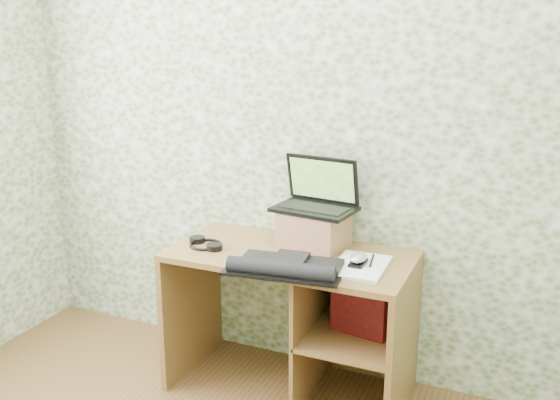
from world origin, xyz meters
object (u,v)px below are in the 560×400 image
at_px(riser, 314,229).
at_px(keyboard, 286,266).
at_px(desk, 307,303).
at_px(laptop, 318,197).
at_px(notepad, 360,266).

bearing_deg(riser, keyboard, -88.90).
bearing_deg(desk, laptop, 93.39).
bearing_deg(desk, keyboard, -90.45).
bearing_deg(desk, riser, 94.62).
distance_m(riser, laptop, 0.16).
bearing_deg(notepad, riser, 145.31).
xyz_separation_m(riser, keyboard, (0.01, -0.38, -0.07)).
relative_size(keyboard, notepad, 1.63).
bearing_deg(laptop, keyboard, -81.94).
distance_m(desk, riser, 0.38).
bearing_deg(keyboard, riser, 83.87).
xyz_separation_m(desk, keyboard, (-0.00, -0.26, 0.29)).
bearing_deg(laptop, riser, -82.93).
distance_m(desk, notepad, 0.41).
xyz_separation_m(laptop, notepad, (0.30, -0.24, -0.24)).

